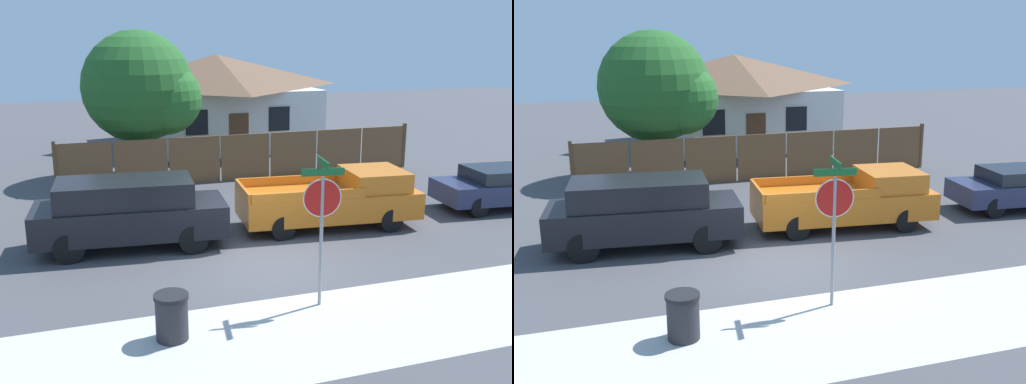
# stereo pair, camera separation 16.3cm
# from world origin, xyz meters

# --- Properties ---
(ground_plane) EXTENTS (80.00, 80.00, 0.00)m
(ground_plane) POSITION_xyz_m (0.00, 0.00, 0.00)
(ground_plane) COLOR #47474C
(sidewalk_strip) EXTENTS (36.00, 3.20, 0.01)m
(sidewalk_strip) POSITION_xyz_m (0.00, -3.60, 0.00)
(sidewalk_strip) COLOR beige
(sidewalk_strip) RESTS_ON ground
(wooden_fence) EXTENTS (13.95, 0.12, 1.85)m
(wooden_fence) POSITION_xyz_m (2.19, 8.49, 0.87)
(wooden_fence) COLOR brown
(wooden_fence) RESTS_ON ground
(house) EXTENTS (9.23, 8.08, 4.45)m
(house) POSITION_xyz_m (3.17, 16.34, 2.31)
(house) COLOR white
(house) RESTS_ON ground
(oak_tree) EXTENTS (4.42, 4.21, 5.60)m
(oak_tree) POSITION_xyz_m (-1.34, 10.08, 3.39)
(oak_tree) COLOR brown
(oak_tree) RESTS_ON ground
(red_suv) EXTENTS (5.04, 2.33, 1.82)m
(red_suv) POSITION_xyz_m (-2.96, 2.15, 0.99)
(red_suv) COLOR black
(red_suv) RESTS_ON ground
(orange_pickup) EXTENTS (5.25, 2.45, 1.62)m
(orange_pickup) POSITION_xyz_m (2.88, 2.13, 0.80)
(orange_pickup) COLOR orange
(orange_pickup) RESTS_ON ground
(parked_sedan) EXTENTS (4.39, 2.19, 1.33)m
(parked_sedan) POSITION_xyz_m (8.75, 2.15, 0.70)
(parked_sedan) COLOR #282D4C
(parked_sedan) RESTS_ON ground
(stop_sign) EXTENTS (0.85, 0.77, 3.05)m
(stop_sign) POSITION_xyz_m (0.29, -2.56, 2.06)
(stop_sign) COLOR gray
(stop_sign) RESTS_ON ground
(trash_bin) EXTENTS (0.64, 0.64, 0.88)m
(trash_bin) POSITION_xyz_m (-2.85, -3.03, 0.45)
(trash_bin) COLOR #28282D
(trash_bin) RESTS_ON ground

